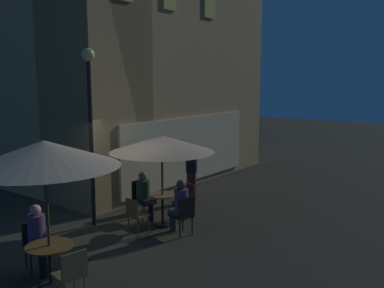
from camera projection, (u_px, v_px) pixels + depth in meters
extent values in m
plane|color=#2E2C20|center=(98.00, 239.00, 9.26)|extent=(60.00, 60.00, 0.00)
cube|color=tan|center=(170.00, 67.00, 14.26)|extent=(8.75, 2.28, 7.87)
cube|color=tan|center=(37.00, 66.00, 13.43)|extent=(2.28, 7.98, 7.87)
cube|color=#DECC55|center=(209.00, 3.00, 13.76)|extent=(0.55, 0.06, 0.95)
cube|color=beige|center=(189.00, 149.00, 13.62)|extent=(6.12, 0.08, 2.10)
cylinder|color=black|center=(91.00, 145.00, 9.83)|extent=(0.10, 0.10, 3.96)
sphere|color=#FCD96C|center=(88.00, 55.00, 9.51)|extent=(0.31, 0.31, 0.31)
cylinder|color=black|center=(163.00, 225.00, 10.08)|extent=(0.40, 0.40, 0.03)
cylinder|color=black|center=(163.00, 211.00, 10.03)|extent=(0.06, 0.06, 0.75)
cylinder|color=#7D6446|center=(162.00, 195.00, 9.97)|extent=(0.65, 0.65, 0.03)
cylinder|color=black|center=(51.00, 286.00, 7.12)|extent=(0.40, 0.40, 0.03)
cylinder|color=black|center=(50.00, 267.00, 7.06)|extent=(0.06, 0.06, 0.71)
cylinder|color=brown|center=(49.00, 246.00, 7.01)|extent=(0.79, 0.79, 0.03)
cylinder|color=black|center=(163.00, 225.00, 10.08)|extent=(0.36, 0.36, 0.06)
cylinder|color=brown|center=(162.00, 182.00, 9.92)|extent=(0.05, 0.05, 2.15)
cone|color=tan|center=(162.00, 144.00, 9.78)|extent=(2.47, 2.47, 0.39)
cylinder|color=black|center=(51.00, 285.00, 7.11)|extent=(0.36, 0.36, 0.06)
cylinder|color=#4A391D|center=(48.00, 217.00, 6.93)|extent=(0.05, 0.05, 2.47)
cone|color=tan|center=(44.00, 154.00, 6.77)|extent=(2.47, 2.47, 0.44)
cylinder|color=black|center=(171.00, 225.00, 9.52)|extent=(0.03, 0.03, 0.42)
cylinder|color=black|center=(183.00, 222.00, 9.73)|extent=(0.03, 0.03, 0.42)
cylinder|color=black|center=(180.00, 229.00, 9.25)|extent=(0.03, 0.03, 0.42)
cylinder|color=black|center=(192.00, 226.00, 9.47)|extent=(0.03, 0.03, 0.42)
cube|color=black|center=(181.00, 216.00, 9.46)|extent=(0.53, 0.53, 0.04)
cube|color=black|center=(187.00, 207.00, 9.27)|extent=(0.43, 0.14, 0.46)
cylinder|color=#542E27|center=(183.00, 214.00, 10.29)|extent=(0.03, 0.03, 0.43)
cylinder|color=#542E27|center=(174.00, 211.00, 10.53)|extent=(0.03, 0.03, 0.43)
cylinder|color=#542E27|center=(193.00, 211.00, 10.53)|extent=(0.03, 0.03, 0.43)
cylinder|color=#542E27|center=(183.00, 208.00, 10.77)|extent=(0.03, 0.03, 0.43)
cube|color=#542E27|center=(183.00, 202.00, 10.50)|extent=(0.48, 0.48, 0.04)
cube|color=#542E27|center=(189.00, 192.00, 10.60)|extent=(0.10, 0.43, 0.44)
cylinder|color=black|center=(153.00, 210.00, 10.56)|extent=(0.03, 0.03, 0.45)
cylinder|color=black|center=(143.00, 213.00, 10.32)|extent=(0.03, 0.03, 0.45)
cylinder|color=black|center=(144.00, 208.00, 10.78)|extent=(0.03, 0.03, 0.45)
cylinder|color=black|center=(134.00, 210.00, 10.55)|extent=(0.03, 0.03, 0.45)
cube|color=black|center=(143.00, 201.00, 10.52)|extent=(0.46, 0.46, 0.04)
cube|color=black|center=(138.00, 190.00, 10.60)|extent=(0.41, 0.09, 0.50)
cylinder|color=brown|center=(139.00, 222.00, 9.69)|extent=(0.03, 0.03, 0.44)
cylinder|color=brown|center=(148.00, 225.00, 9.49)|extent=(0.03, 0.03, 0.44)
cylinder|color=brown|center=(129.00, 226.00, 9.46)|extent=(0.03, 0.03, 0.44)
cylinder|color=brown|center=(138.00, 229.00, 9.25)|extent=(0.03, 0.03, 0.44)
cube|color=brown|center=(138.00, 215.00, 9.44)|extent=(0.42, 0.42, 0.04)
cube|color=brown|center=(132.00, 208.00, 9.27)|extent=(0.07, 0.40, 0.39)
cylinder|color=brown|center=(75.00, 282.00, 6.81)|extent=(0.03, 0.03, 0.45)
cube|color=brown|center=(69.00, 275.00, 6.54)|extent=(0.49, 0.49, 0.04)
cube|color=brown|center=(74.00, 265.00, 6.37)|extent=(0.42, 0.11, 0.41)
cylinder|color=black|center=(50.00, 260.00, 7.64)|extent=(0.03, 0.03, 0.46)
cylinder|color=black|center=(31.00, 264.00, 7.45)|extent=(0.03, 0.03, 0.46)
cylinder|color=black|center=(45.00, 254.00, 7.91)|extent=(0.03, 0.03, 0.46)
cylinder|color=black|center=(26.00, 258.00, 7.72)|extent=(0.03, 0.03, 0.46)
cube|color=black|center=(37.00, 246.00, 7.64)|extent=(0.53, 0.53, 0.04)
cube|color=black|center=(34.00, 232.00, 7.76)|extent=(0.42, 0.16, 0.39)
cube|color=#26453C|center=(178.00, 212.00, 9.56)|extent=(0.39, 0.42, 0.14)
cylinder|color=#26453C|center=(173.00, 221.00, 9.72)|extent=(0.14, 0.14, 0.49)
cylinder|color=#55386F|center=(181.00, 201.00, 9.40)|extent=(0.31, 0.31, 0.58)
sphere|color=brown|center=(181.00, 185.00, 9.35)|extent=(0.22, 0.22, 0.22)
cube|color=black|center=(147.00, 201.00, 10.42)|extent=(0.38, 0.40, 0.14)
cylinder|color=black|center=(151.00, 212.00, 10.34)|extent=(0.14, 0.14, 0.49)
cylinder|color=#2B432D|center=(143.00, 190.00, 10.47)|extent=(0.34, 0.34, 0.52)
sphere|color=#95664C|center=(143.00, 176.00, 10.42)|extent=(0.23, 0.23, 0.23)
cube|color=black|center=(40.00, 248.00, 7.53)|extent=(0.41, 0.44, 0.14)
cylinder|color=black|center=(43.00, 264.00, 7.44)|extent=(0.14, 0.14, 0.49)
cylinder|color=#553E68|center=(36.00, 230.00, 7.60)|extent=(0.32, 0.32, 0.58)
sphere|color=beige|center=(35.00, 210.00, 7.54)|extent=(0.20, 0.20, 0.20)
cylinder|color=#511B22|center=(191.00, 187.00, 12.02)|extent=(0.28, 0.28, 0.88)
cylinder|color=black|center=(191.00, 162.00, 11.91)|extent=(0.33, 0.33, 0.58)
sphere|color=tan|center=(191.00, 148.00, 11.85)|extent=(0.23, 0.23, 0.23)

